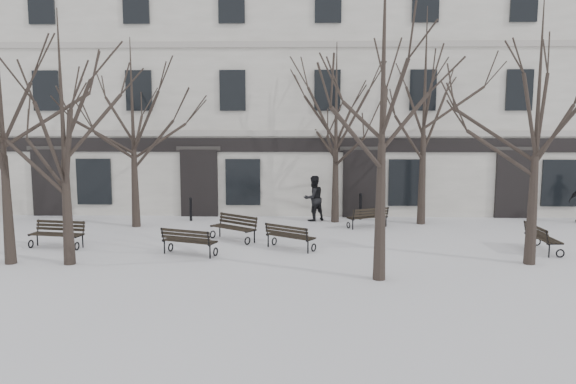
{
  "coord_description": "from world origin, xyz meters",
  "views": [
    {
      "loc": [
        1.03,
        -16.03,
        4.23
      ],
      "look_at": [
        0.48,
        3.0,
        1.72
      ],
      "focal_mm": 35.0,
      "sensor_mm": 36.0,
      "label": 1
    }
  ],
  "objects_px": {
    "bench_1": "(189,240)",
    "bench_2": "(289,236)",
    "tree_1": "(62,107)",
    "bench_5": "(541,237)",
    "tree_3": "(538,101)",
    "tree_0": "(0,101)",
    "tree_2": "(383,74)",
    "bench_0": "(57,233)",
    "bench_4": "(368,217)",
    "bench_3": "(234,227)"
  },
  "relations": [
    {
      "from": "bench_2",
      "to": "bench_4",
      "type": "height_order",
      "value": "bench_2"
    },
    {
      "from": "tree_3",
      "to": "bench_5",
      "type": "distance_m",
      "value": 4.64
    },
    {
      "from": "tree_2",
      "to": "bench_1",
      "type": "xyz_separation_m",
      "value": [
        -5.57,
        2.47,
        -4.88
      ]
    },
    {
      "from": "tree_0",
      "to": "bench_3",
      "type": "height_order",
      "value": "tree_0"
    },
    {
      "from": "tree_0",
      "to": "tree_3",
      "type": "bearing_deg",
      "value": 1.48
    },
    {
      "from": "tree_2",
      "to": "bench_3",
      "type": "distance_m",
      "value": 8.07
    },
    {
      "from": "bench_5",
      "to": "bench_2",
      "type": "bearing_deg",
      "value": 88.24
    },
    {
      "from": "tree_3",
      "to": "bench_4",
      "type": "xyz_separation_m",
      "value": [
        -4.1,
        5.35,
        -4.28
      ]
    },
    {
      "from": "tree_0",
      "to": "tree_2",
      "type": "height_order",
      "value": "tree_2"
    },
    {
      "from": "bench_1",
      "to": "bench_2",
      "type": "distance_m",
      "value": 3.23
    },
    {
      "from": "bench_4",
      "to": "bench_1",
      "type": "bearing_deg",
      "value": 11.27
    },
    {
      "from": "tree_1",
      "to": "tree_3",
      "type": "xyz_separation_m",
      "value": [
        13.44,
        0.41,
        0.18
      ]
    },
    {
      "from": "tree_3",
      "to": "bench_3",
      "type": "relative_size",
      "value": 4.28
    },
    {
      "from": "bench_3",
      "to": "tree_0",
      "type": "bearing_deg",
      "value": -114.79
    },
    {
      "from": "bench_5",
      "to": "bench_0",
      "type": "bearing_deg",
      "value": 88.07
    },
    {
      "from": "tree_1",
      "to": "bench_5",
      "type": "height_order",
      "value": "tree_1"
    },
    {
      "from": "bench_2",
      "to": "tree_3",
      "type": "bearing_deg",
      "value": -158.8
    },
    {
      "from": "bench_3",
      "to": "bench_4",
      "type": "relative_size",
      "value": 1.06
    },
    {
      "from": "tree_3",
      "to": "bench_3",
      "type": "height_order",
      "value": "tree_3"
    },
    {
      "from": "tree_2",
      "to": "bench_5",
      "type": "distance_m",
      "value": 8.13
    },
    {
      "from": "tree_2",
      "to": "bench_1",
      "type": "bearing_deg",
      "value": 156.09
    },
    {
      "from": "tree_3",
      "to": "bench_2",
      "type": "relative_size",
      "value": 4.46
    },
    {
      "from": "tree_0",
      "to": "bench_0",
      "type": "distance_m",
      "value": 4.75
    },
    {
      "from": "bench_0",
      "to": "bench_5",
      "type": "xyz_separation_m",
      "value": [
        15.69,
        -0.1,
        -0.01
      ]
    },
    {
      "from": "tree_3",
      "to": "bench_2",
      "type": "xyz_separation_m",
      "value": [
        -7.07,
        1.61,
        -4.26
      ]
    },
    {
      "from": "bench_2",
      "to": "bench_5",
      "type": "bearing_deg",
      "value": -146.19
    },
    {
      "from": "bench_0",
      "to": "bench_3",
      "type": "distance_m",
      "value": 5.82
    },
    {
      "from": "tree_0",
      "to": "bench_5",
      "type": "relative_size",
      "value": 4.36
    },
    {
      "from": "tree_1",
      "to": "bench_1",
      "type": "height_order",
      "value": "tree_1"
    },
    {
      "from": "bench_2",
      "to": "tree_2",
      "type": "bearing_deg",
      "value": 160.36
    },
    {
      "from": "bench_2",
      "to": "bench_1",
      "type": "bearing_deg",
      "value": 49.64
    },
    {
      "from": "tree_0",
      "to": "bench_0",
      "type": "xyz_separation_m",
      "value": [
        0.49,
        2.08,
        -4.24
      ]
    },
    {
      "from": "bench_0",
      "to": "bench_4",
      "type": "xyz_separation_m",
      "value": [
        10.61,
        3.66,
        -0.04
      ]
    },
    {
      "from": "tree_2",
      "to": "bench_5",
      "type": "xyz_separation_m",
      "value": [
        5.59,
        3.31,
        -4.88
      ]
    },
    {
      "from": "tree_2",
      "to": "bench_4",
      "type": "distance_m",
      "value": 8.63
    },
    {
      "from": "bench_0",
      "to": "bench_2",
      "type": "relative_size",
      "value": 1.08
    },
    {
      "from": "tree_0",
      "to": "bench_4",
      "type": "height_order",
      "value": "tree_0"
    },
    {
      "from": "tree_1",
      "to": "tree_2",
      "type": "xyz_separation_m",
      "value": [
        8.83,
        -1.32,
        0.81
      ]
    },
    {
      "from": "tree_1",
      "to": "tree_3",
      "type": "distance_m",
      "value": 13.45
    },
    {
      "from": "tree_3",
      "to": "bench_0",
      "type": "relative_size",
      "value": 4.14
    },
    {
      "from": "tree_2",
      "to": "tree_3",
      "type": "bearing_deg",
      "value": 20.54
    },
    {
      "from": "tree_0",
      "to": "tree_1",
      "type": "relative_size",
      "value": 1.04
    },
    {
      "from": "bench_0",
      "to": "tree_0",
      "type": "bearing_deg",
      "value": -94.11
    },
    {
      "from": "bench_2",
      "to": "bench_4",
      "type": "bearing_deg",
      "value": -94.42
    },
    {
      "from": "tree_3",
      "to": "bench_2",
      "type": "height_order",
      "value": "tree_3"
    },
    {
      "from": "bench_1",
      "to": "bench_5",
      "type": "height_order",
      "value": "bench_1"
    },
    {
      "from": "tree_1",
      "to": "bench_5",
      "type": "relative_size",
      "value": 4.19
    },
    {
      "from": "tree_2",
      "to": "bench_0",
      "type": "relative_size",
      "value": 4.69
    },
    {
      "from": "tree_0",
      "to": "bench_0",
      "type": "relative_size",
      "value": 4.14
    },
    {
      "from": "bench_1",
      "to": "bench_2",
      "type": "bearing_deg",
      "value": -144.32
    }
  ]
}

